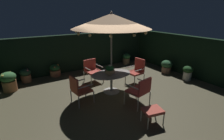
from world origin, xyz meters
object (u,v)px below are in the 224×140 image
(centerpiece_planter, at_px, (110,70))
(potted_plant_back_left, at_px, (9,81))
(potted_plant_right_near, at_px, (188,72))
(patio_chair_northeast, at_px, (140,89))
(patio_chair_east, at_px, (137,70))
(patio_chair_north, at_px, (79,88))
(potted_plant_left_far, at_px, (167,66))
(potted_plant_right_far, at_px, (26,75))
(patio_chair_southeast, at_px, (92,69))
(potted_plant_left_near, at_px, (126,58))
(ottoman_footrest, at_px, (153,111))
(patio_dining_table, at_px, (111,78))
(patio_umbrella, at_px, (111,21))
(potted_plant_back_right, at_px, (55,70))

(centerpiece_planter, relative_size, potted_plant_back_left, 0.51)
(potted_plant_right_near, bearing_deg, patio_chair_northeast, -170.89)
(centerpiece_planter, bearing_deg, patio_chair_east, 9.65)
(patio_chair_north, distance_m, potted_plant_left_far, 4.77)
(potted_plant_right_near, bearing_deg, centerpiece_planter, 169.11)
(centerpiece_planter, height_order, potted_plant_right_far, centerpiece_planter)
(centerpiece_planter, relative_size, patio_chair_southeast, 0.41)
(patio_chair_southeast, distance_m, potted_plant_right_far, 2.85)
(centerpiece_planter, bearing_deg, potted_plant_back_left, 144.69)
(potted_plant_left_near, bearing_deg, potted_plant_left_far, -70.98)
(patio_chair_east, bearing_deg, patio_chair_northeast, -126.87)
(patio_chair_southeast, xyz_separation_m, potted_plant_left_near, (2.78, 1.28, -0.23))
(potted_plant_right_near, bearing_deg, potted_plant_right_far, 149.87)
(ottoman_footrest, relative_size, potted_plant_right_far, 0.99)
(ottoman_footrest, bearing_deg, patio_chair_northeast, 70.66)
(potted_plant_right_near, relative_size, potted_plant_left_near, 1.08)
(potted_plant_right_near, bearing_deg, potted_plant_left_far, 91.76)
(ottoman_footrest, relative_size, potted_plant_back_left, 0.76)
(potted_plant_left_far, relative_size, potted_plant_back_left, 0.83)
(centerpiece_planter, height_order, ottoman_footrest, centerpiece_planter)
(centerpiece_planter, height_order, potted_plant_left_near, centerpiece_planter)
(potted_plant_left_near, bearing_deg, patio_chair_northeast, -121.39)
(patio_dining_table, xyz_separation_m, potted_plant_right_far, (-2.62, 2.73, -0.25))
(patio_chair_southeast, height_order, potted_plant_right_near, patio_chair_southeast)
(ottoman_footrest, bearing_deg, patio_chair_southeast, 91.55)
(patio_dining_table, xyz_separation_m, patio_chair_east, (1.33, 0.14, 0.03))
(ottoman_footrest, bearing_deg, potted_plant_back_left, 126.70)
(patio_chair_southeast, height_order, potted_plant_back_left, patio_chair_southeast)
(patio_umbrella, bearing_deg, potted_plant_left_near, 44.74)
(patio_dining_table, bearing_deg, potted_plant_right_near, -12.94)
(patio_chair_east, bearing_deg, potted_plant_right_far, 146.80)
(patio_chair_northeast, relative_size, ottoman_footrest, 1.67)
(patio_chair_northeast, xyz_separation_m, potted_plant_left_near, (2.39, 3.91, -0.26))
(patio_dining_table, relative_size, patio_chair_east, 1.47)
(patio_chair_north, bearing_deg, patio_dining_table, 7.42)
(potted_plant_right_far, relative_size, potted_plant_left_far, 0.93)
(potted_plant_right_near, distance_m, potted_plant_back_left, 7.27)
(potted_plant_left_far, bearing_deg, ottoman_footrest, -144.26)
(patio_dining_table, height_order, potted_plant_right_near, patio_dining_table)
(patio_chair_east, xyz_separation_m, potted_plant_right_near, (2.12, -0.94, -0.23))
(patio_chair_east, height_order, ottoman_footrest, patio_chair_east)
(patio_umbrella, bearing_deg, patio_chair_southeast, 96.56)
(patio_chair_north, height_order, potted_plant_back_left, patio_chair_north)
(patio_chair_northeast, xyz_separation_m, potted_plant_back_left, (-3.47, 3.40, -0.17))
(potted_plant_back_right, xyz_separation_m, potted_plant_left_near, (4.01, -0.20, 0.04))
(potted_plant_left_far, bearing_deg, potted_plant_back_right, 152.72)
(potted_plant_back_right, height_order, potted_plant_left_near, potted_plant_left_near)
(potted_plant_right_far, distance_m, potted_plant_back_left, 0.89)
(centerpiece_planter, height_order, patio_chair_east, centerpiece_planter)
(patio_chair_northeast, bearing_deg, potted_plant_left_near, 58.61)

